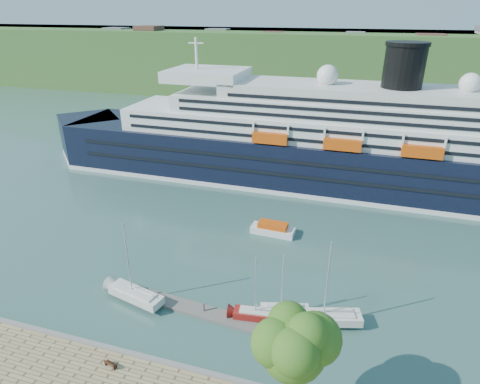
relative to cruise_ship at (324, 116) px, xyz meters
The scene contains 12 objects.
ground 53.76m from the cruise_ship, 99.53° to the right, with size 400.00×400.00×0.00m, color #2B4C48.
far_hillside 94.14m from the cruise_ship, 95.25° to the left, with size 400.00×50.00×24.00m, color #2C5923.
quay_coping 53.67m from the cruise_ship, 99.50° to the right, with size 220.00×0.50×0.30m, color slate.
cruise_ship is the anchor object (origin of this frame).
park_bench 56.35m from the cruise_ship, 104.24° to the right, with size 1.36×0.56×0.87m, color #4B2515, non-canonical shape.
promenade_tree 53.56m from the cruise_ship, 86.01° to the right, with size 7.04×7.04×11.66m, color #305E18, non-canonical shape.
floating_pontoon 45.81m from the cruise_ship, 103.25° to the right, with size 17.19×2.10×0.38m, color #68635D, non-canonical shape.
sailboat_white_near 47.15m from the cruise_ship, 111.04° to the right, with size 7.95×2.21×10.27m, color silver, non-canonical shape.
sailboat_red 43.18m from the cruise_ship, 92.36° to the right, with size 6.31×1.75×8.16m, color maroon, non-canonical shape.
sailboat_white_far 41.60m from the cruise_ship, 88.70° to the right, with size 6.15×1.71×7.94m, color silver, non-canonical shape.
tender_launch 26.42m from the cruise_ship, 101.00° to the right, with size 6.90×2.36×1.91m, color #CD490C, non-canonical shape.
sailboat_extra 41.82m from the cruise_ship, 81.78° to the right, with size 8.05×2.24×10.40m, color silver, non-canonical shape.
Camera 1 is at (15.05, -25.23, 32.45)m, focal length 30.00 mm.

